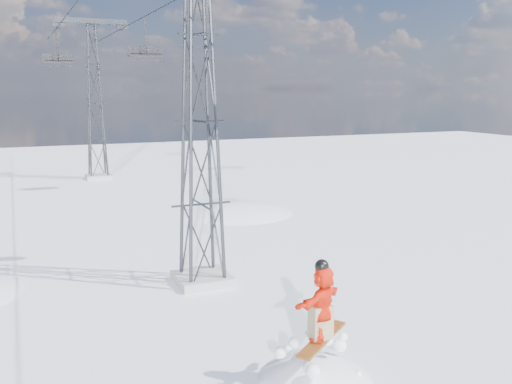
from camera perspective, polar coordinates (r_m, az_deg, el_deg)
lift_tower_near at (r=18.78m, az=-5.64°, el=6.92°), size 5.20×1.80×11.43m
lift_tower_far at (r=43.26m, az=-15.80°, el=8.47°), size 5.20×1.80×11.43m
haul_cables at (r=30.22m, az=-12.77°, el=18.22°), size 4.46×51.00×0.06m
lift_chair_mid at (r=36.55m, az=-11.00°, el=13.54°), size 2.12×0.61×2.63m
lift_chair_far at (r=45.51m, az=-19.22°, el=12.42°), size 2.17×0.63×2.70m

